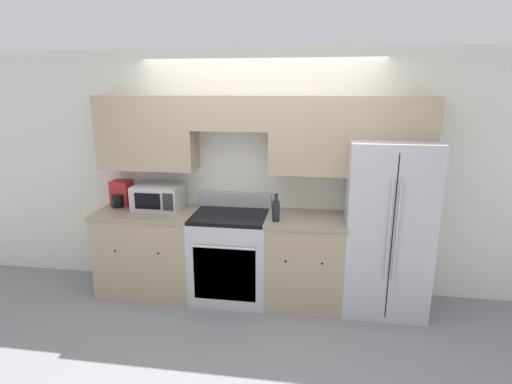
{
  "coord_description": "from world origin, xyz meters",
  "views": [
    {
      "loc": [
        0.58,
        -3.55,
        2.21
      ],
      "look_at": [
        0.0,
        0.31,
        1.18
      ],
      "focal_mm": 28.0,
      "sensor_mm": 36.0,
      "label": 1
    }
  ],
  "objects_px": {
    "refrigerator": "(386,227)",
    "microwave": "(158,197)",
    "oven_range": "(231,255)",
    "bottle": "(276,210)"
  },
  "relations": [
    {
      "from": "oven_range",
      "to": "bottle",
      "type": "xyz_separation_m",
      "value": [
        0.49,
        -0.14,
        0.57
      ]
    },
    {
      "from": "microwave",
      "to": "bottle",
      "type": "height_order",
      "value": "bottle"
    },
    {
      "from": "refrigerator",
      "to": "bottle",
      "type": "height_order",
      "value": "refrigerator"
    },
    {
      "from": "oven_range",
      "to": "refrigerator",
      "type": "bearing_deg",
      "value": 1.67
    },
    {
      "from": "refrigerator",
      "to": "microwave",
      "type": "distance_m",
      "value": 2.39
    },
    {
      "from": "refrigerator",
      "to": "bottle",
      "type": "bearing_deg",
      "value": -170.07
    },
    {
      "from": "refrigerator",
      "to": "microwave",
      "type": "bearing_deg",
      "value": 178.78
    },
    {
      "from": "refrigerator",
      "to": "bottle",
      "type": "relative_size",
      "value": 6.21
    },
    {
      "from": "microwave",
      "to": "bottle",
      "type": "xyz_separation_m",
      "value": [
        1.3,
        -0.24,
        -0.02
      ]
    },
    {
      "from": "microwave",
      "to": "bottle",
      "type": "bearing_deg",
      "value": -10.44
    }
  ]
}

